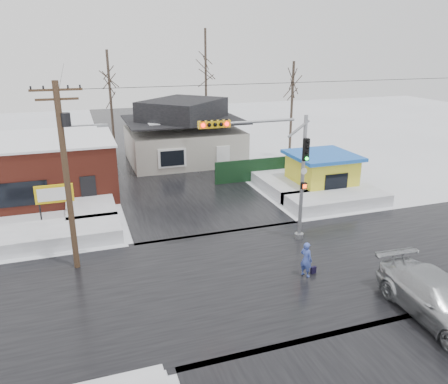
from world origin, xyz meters
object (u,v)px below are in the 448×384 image
object	(u,v)px
utility_pole	(67,168)
marquee_sign	(54,195)
traffic_signal	(277,164)
car	(439,300)
kiosk	(321,172)
pedestrian	(306,260)

from	to	relation	value
utility_pole	marquee_sign	world-z (taller)	utility_pole
traffic_signal	utility_pole	size ratio (longest dim) A/B	0.78
marquee_sign	car	xyz separation A→B (m)	(14.60, -15.09, -1.06)
kiosk	pedestrian	size ratio (longest dim) A/B	2.66
traffic_signal	marquee_sign	xyz separation A→B (m)	(-11.43, 6.53, -2.62)
marquee_sign	kiosk	world-z (taller)	kiosk
marquee_sign	kiosk	size ratio (longest dim) A/B	0.55
marquee_sign	car	distance (m)	21.02
car	marquee_sign	bearing A→B (deg)	136.78
utility_pole	kiosk	distance (m)	18.95
traffic_signal	utility_pole	xyz separation A→B (m)	(-10.36, 0.53, 0.57)
marquee_sign	car	bearing A→B (deg)	-45.94
traffic_signal	car	distance (m)	9.84
kiosk	pedestrian	world-z (taller)	kiosk
pedestrian	utility_pole	bearing A→B (deg)	41.91
traffic_signal	car	bearing A→B (deg)	-69.71
marquee_sign	kiosk	xyz separation A→B (m)	(18.50, 0.50, -0.46)
utility_pole	marquee_sign	xyz separation A→B (m)	(-1.07, 5.99, -3.19)
pedestrian	car	size ratio (longest dim) A/B	0.29
marquee_sign	pedestrian	world-z (taller)	marquee_sign
pedestrian	marquee_sign	bearing A→B (deg)	22.57
pedestrian	traffic_signal	bearing A→B (deg)	-27.34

